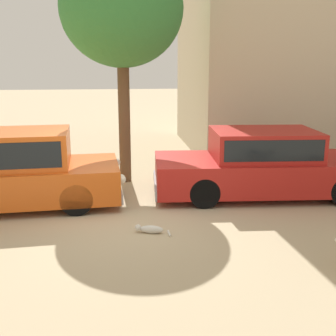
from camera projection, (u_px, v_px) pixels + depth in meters
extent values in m
plane|color=tan|center=(123.00, 220.00, 7.81)|extent=(80.00, 80.00, 0.00)
cube|color=#D15619|center=(13.00, 182.00, 8.49)|extent=(4.26, 2.03, 0.66)
cube|color=#D15619|center=(3.00, 149.00, 8.31)|extent=(2.58, 1.69, 0.69)
cube|color=black|center=(3.00, 148.00, 8.31)|extent=(2.38, 1.70, 0.48)
cube|color=#999BA0|center=(117.00, 187.00, 8.91)|extent=(0.22, 1.76, 0.20)
sphere|color=silver|center=(116.00, 162.00, 9.51)|extent=(0.20, 0.20, 0.20)
sphere|color=silver|center=(121.00, 179.00, 8.14)|extent=(0.20, 0.20, 0.20)
cylinder|color=black|center=(78.00, 177.00, 9.52)|extent=(0.62, 0.24, 0.61)
cylinder|color=black|center=(76.00, 199.00, 7.99)|extent=(0.62, 0.24, 0.61)
cube|color=#AD1E19|center=(264.00, 173.00, 9.19)|extent=(4.79, 2.13, 0.67)
cube|color=#AD1E19|center=(264.00, 144.00, 9.04)|extent=(2.25, 1.70, 0.60)
cube|color=black|center=(264.00, 144.00, 9.04)|extent=(2.09, 1.71, 0.42)
cube|color=#999BA0|center=(157.00, 184.00, 9.13)|extent=(0.25, 1.76, 0.20)
cube|color=red|center=(156.00, 159.00, 9.79)|extent=(0.05, 0.18, 0.18)
cube|color=red|center=(158.00, 176.00, 8.29)|extent=(0.05, 0.18, 0.18)
cylinder|color=black|center=(313.00, 171.00, 10.08)|extent=(0.62, 0.24, 0.60)
cylinder|color=black|center=(195.00, 173.00, 9.94)|extent=(0.62, 0.24, 0.60)
cylinder|color=black|center=(205.00, 193.00, 8.39)|extent=(0.62, 0.24, 0.60)
ellipsoid|color=beige|center=(152.00, 229.00, 7.18)|extent=(0.42, 0.23, 0.13)
sphere|color=beige|center=(138.00, 227.00, 7.21)|extent=(0.11, 0.11, 0.11)
cone|color=beige|center=(138.00, 226.00, 7.17)|extent=(0.05, 0.05, 0.04)
cone|color=beige|center=(138.00, 224.00, 7.22)|extent=(0.05, 0.05, 0.04)
cylinder|color=beige|center=(169.00, 233.00, 7.13)|extent=(0.04, 0.22, 0.04)
cylinder|color=brown|center=(124.00, 120.00, 10.03)|extent=(0.27, 0.27, 2.95)
ellipsoid|color=#337A38|center=(122.00, 7.00, 9.43)|extent=(2.75, 2.47, 2.61)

